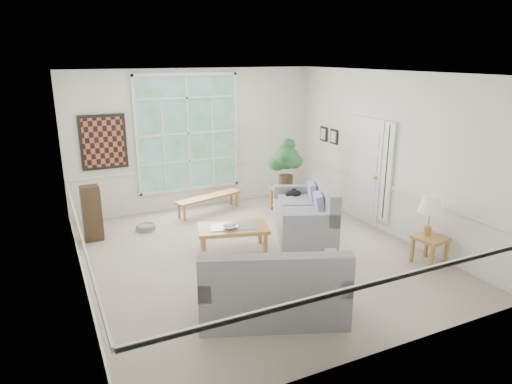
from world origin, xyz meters
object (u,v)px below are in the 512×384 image
(loveseat_right, at_px, (303,208))
(side_table, at_px, (429,250))
(loveseat_front, at_px, (272,279))
(end_table, at_px, (285,199))
(coffee_table, at_px, (233,239))

(loveseat_right, distance_m, side_table, 2.32)
(loveseat_front, distance_m, end_table, 4.17)
(loveseat_front, relative_size, coffee_table, 1.56)
(end_table, xyz_separation_m, side_table, (0.84, -3.31, -0.03))
(coffee_table, bearing_deg, side_table, -18.92)
(loveseat_front, height_order, side_table, loveseat_front)
(coffee_table, distance_m, end_table, 2.37)
(end_table, height_order, side_table, end_table)
(end_table, bearing_deg, loveseat_right, -104.73)
(loveseat_right, bearing_deg, loveseat_front, -106.42)
(loveseat_front, relative_size, side_table, 3.95)
(loveseat_right, relative_size, loveseat_front, 1.02)
(loveseat_right, xyz_separation_m, end_table, (0.35, 1.34, -0.25))
(loveseat_right, bearing_deg, end_table, 97.89)
(loveseat_right, distance_m, coffee_table, 1.52)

